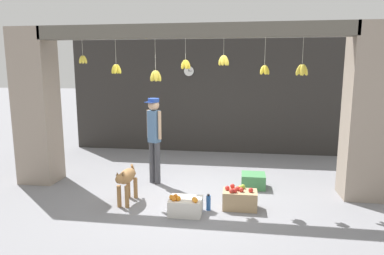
% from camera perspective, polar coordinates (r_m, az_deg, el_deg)
% --- Properties ---
extents(ground_plane, '(60.00, 60.00, 0.00)m').
position_cam_1_polar(ground_plane, '(6.32, -0.64, -10.97)').
color(ground_plane, gray).
extents(shop_back_wall, '(7.38, 0.12, 2.99)m').
position_cam_1_polar(shop_back_wall, '(9.16, 2.51, 5.18)').
color(shop_back_wall, '#2D2B28').
rests_on(shop_back_wall, ground_plane).
extents(shop_pillar_left, '(0.70, 0.60, 2.99)m').
position_cam_1_polar(shop_pillar_left, '(7.34, -24.46, 3.11)').
color(shop_pillar_left, gray).
rests_on(shop_pillar_left, ground_plane).
extents(shop_pillar_right, '(0.70, 0.60, 2.99)m').
position_cam_1_polar(shop_pillar_right, '(6.53, 27.19, 2.17)').
color(shop_pillar_right, gray).
rests_on(shop_pillar_right, ground_plane).
extents(storefront_awning, '(5.48, 0.30, 1.00)m').
position_cam_1_polar(storefront_awning, '(6.05, -0.46, 15.33)').
color(storefront_awning, '#5B564C').
extents(dog, '(0.24, 0.81, 0.63)m').
position_cam_1_polar(dog, '(5.88, -10.87, -8.43)').
color(dog, '#9E7042').
rests_on(dog, ground_plane).
extents(shopkeeper, '(0.32, 0.31, 1.68)m').
position_cam_1_polar(shopkeeper, '(6.66, -6.32, -1.02)').
color(shopkeeper, '#424247').
rests_on(shopkeeper, ground_plane).
extents(fruit_crate_oranges, '(0.50, 0.39, 0.32)m').
position_cam_1_polar(fruit_crate_oranges, '(5.46, -1.11, -12.92)').
color(fruit_crate_oranges, silver).
rests_on(fruit_crate_oranges, ground_plane).
extents(fruit_crate_apples, '(0.55, 0.33, 0.37)m').
position_cam_1_polar(fruit_crate_apples, '(5.70, 7.96, -11.72)').
color(fruit_crate_apples, tan).
rests_on(fruit_crate_apples, ground_plane).
extents(produce_box_green, '(0.44, 0.41, 0.27)m').
position_cam_1_polar(produce_box_green, '(6.69, 10.17, -8.71)').
color(produce_box_green, '#42844C').
rests_on(produce_box_green, ground_plane).
extents(water_bottle, '(0.07, 0.07, 0.27)m').
position_cam_1_polar(water_bottle, '(5.61, 2.76, -12.41)').
color(water_bottle, '#2D60AD').
rests_on(water_bottle, ground_plane).
extents(wall_clock, '(0.27, 0.03, 0.27)m').
position_cam_1_polar(wall_clock, '(9.12, -0.52, 9.39)').
color(wall_clock, black).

